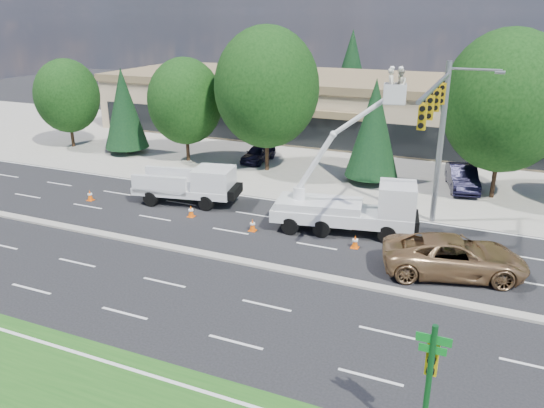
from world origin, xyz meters
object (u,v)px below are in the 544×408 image
at_px(signal_mast, 439,124).
at_px(bucket_truck, 356,200).
at_px(street_sign_pole, 430,375).
at_px(minivan, 454,256).
at_px(utility_pickup, 191,188).

distance_m(signal_mast, bucket_truck, 5.72).
bearing_deg(bucket_truck, signal_mast, 8.31).
relative_size(signal_mast, bucket_truck, 1.14).
relative_size(street_sign_pole, minivan, 0.62).
bearing_deg(signal_mast, street_sign_pole, -82.73).
distance_m(street_sign_pole, bucket_truck, 15.28).
xyz_separation_m(street_sign_pole, utility_pickup, (-16.33, 14.69, -1.46)).
xyz_separation_m(utility_pickup, bucket_truck, (10.65, -0.52, 0.91)).
xyz_separation_m(utility_pickup, minivan, (16.06, -3.49, -0.09)).
height_order(street_sign_pole, bucket_truck, bucket_truck).
xyz_separation_m(street_sign_pole, bucket_truck, (-5.68, 14.17, -0.56)).
distance_m(street_sign_pole, utility_pickup, 22.01).
bearing_deg(bucket_truck, street_sign_pole, -78.83).
bearing_deg(signal_mast, bucket_truck, -161.03).
xyz_separation_m(bucket_truck, minivan, (5.41, -2.97, -0.99)).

